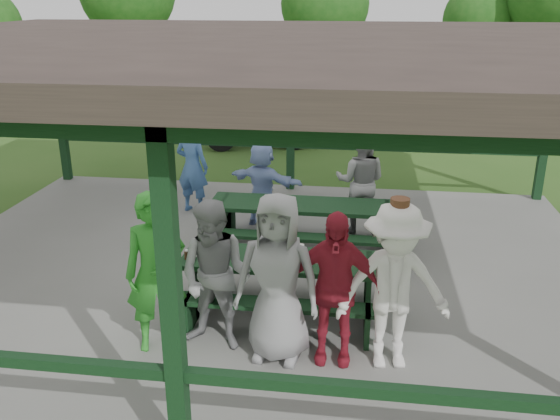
# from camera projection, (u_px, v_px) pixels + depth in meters

# --- Properties ---
(ground) EXTENTS (90.00, 90.00, 0.00)m
(ground) POSITION_uv_depth(u_px,v_px,m) (259.00, 275.00, 8.58)
(ground) COLOR #2B5219
(ground) RESTS_ON ground
(concrete_slab) EXTENTS (10.00, 8.00, 0.10)m
(concrete_slab) POSITION_uv_depth(u_px,v_px,m) (259.00, 272.00, 8.56)
(concrete_slab) COLOR slate
(concrete_slab) RESTS_ON ground
(pavilion_structure) EXTENTS (10.60, 8.60, 3.24)m
(pavilion_structure) POSITION_uv_depth(u_px,v_px,m) (256.00, 50.00, 7.49)
(pavilion_structure) COLOR black
(pavilion_structure) RESTS_ON concrete_slab
(picnic_table_near) EXTENTS (2.43, 1.39, 0.75)m
(picnic_table_near) POSITION_uv_depth(u_px,v_px,m) (283.00, 279.00, 7.21)
(picnic_table_near) COLOR black
(picnic_table_near) RESTS_ON concrete_slab
(picnic_table_far) EXTENTS (2.86, 1.39, 0.75)m
(picnic_table_far) POSITION_uv_depth(u_px,v_px,m) (304.00, 220.00, 9.05)
(picnic_table_far) COLOR black
(picnic_table_far) RESTS_ON concrete_slab
(table_setting) EXTENTS (2.44, 0.45, 0.10)m
(table_setting) POSITION_uv_depth(u_px,v_px,m) (286.00, 255.00, 7.11)
(table_setting) COLOR white
(table_setting) RESTS_ON picnic_table_near
(contestant_green) EXTENTS (0.76, 0.62, 1.81)m
(contestant_green) POSITION_uv_depth(u_px,v_px,m) (156.00, 273.00, 6.38)
(contestant_green) COLOR #2B8E27
(contestant_green) RESTS_ON concrete_slab
(contestant_grey_left) EXTENTS (0.94, 0.79, 1.71)m
(contestant_grey_left) POSITION_uv_depth(u_px,v_px,m) (216.00, 277.00, 6.41)
(contestant_grey_left) COLOR gray
(contestant_grey_left) RESTS_ON concrete_slab
(contestant_grey_mid) EXTENTS (0.97, 0.69, 1.87)m
(contestant_grey_mid) POSITION_uv_depth(u_px,v_px,m) (277.00, 278.00, 6.20)
(contestant_grey_mid) COLOR gray
(contestant_grey_mid) RESTS_ON concrete_slab
(contestant_red) EXTENTS (1.00, 0.42, 1.70)m
(contestant_red) POSITION_uv_depth(u_px,v_px,m) (333.00, 288.00, 6.18)
(contestant_red) COLOR maroon
(contestant_red) RESTS_ON concrete_slab
(contestant_white_fedora) EXTENTS (1.26, 0.84, 1.88)m
(contestant_white_fedora) POSITION_uv_depth(u_px,v_px,m) (394.00, 287.00, 6.06)
(contestant_white_fedora) COLOR silver
(contestant_white_fedora) RESTS_ON concrete_slab
(spectator_lblue) EXTENTS (1.42, 0.89, 1.47)m
(spectator_lblue) POSITION_uv_depth(u_px,v_px,m) (263.00, 184.00, 9.94)
(spectator_lblue) COLOR #8EA7DC
(spectator_lblue) RESTS_ON concrete_slab
(spectator_blue) EXTENTS (0.70, 0.55, 1.68)m
(spectator_blue) POSITION_uv_depth(u_px,v_px,m) (192.00, 167.00, 10.53)
(spectator_blue) COLOR #3B619B
(spectator_blue) RESTS_ON concrete_slab
(spectator_grey) EXTENTS (0.91, 0.74, 1.72)m
(spectator_grey) POSITION_uv_depth(u_px,v_px,m) (361.00, 181.00, 9.63)
(spectator_grey) COLOR gray
(spectator_grey) RESTS_ON concrete_slab
(pickup_truck) EXTENTS (6.25, 3.80, 1.62)m
(pickup_truck) POSITION_uv_depth(u_px,v_px,m) (395.00, 104.00, 17.13)
(pickup_truck) COLOR silver
(pickup_truck) RESTS_ON ground
(farm_trailer) EXTENTS (4.04, 2.30, 1.40)m
(farm_trailer) POSITION_uv_depth(u_px,v_px,m) (256.00, 118.00, 15.88)
(farm_trailer) COLOR navy
(farm_trailer) RESTS_ON ground
(tree_left) EXTENTS (3.27, 3.27, 5.11)m
(tree_left) POSITION_uv_depth(u_px,v_px,m) (325.00, 4.00, 21.86)
(tree_left) COLOR #301E13
(tree_left) RESTS_ON ground
(tree_mid) EXTENTS (2.76, 2.76, 4.31)m
(tree_mid) POSITION_uv_depth(u_px,v_px,m) (481.00, 20.00, 21.79)
(tree_mid) COLOR #301E13
(tree_mid) RESTS_ON ground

